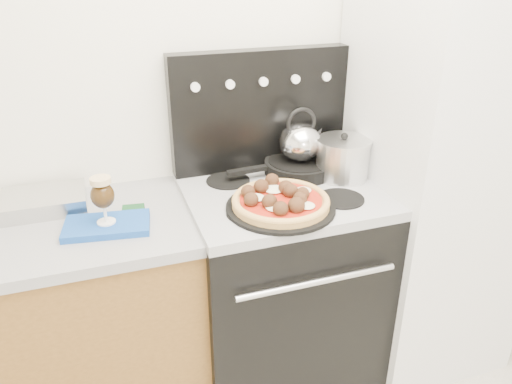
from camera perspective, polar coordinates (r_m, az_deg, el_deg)
name	(u,v)px	position (r m, az deg, el deg)	size (l,w,h in m)	color
room_shell	(403,223)	(1.10, 16.47, -3.41)	(3.52, 3.01, 2.52)	beige
base_cabinet	(5,344)	(2.19, -26.73, -15.29)	(1.45, 0.60, 0.86)	brown
stove_body	(280,289)	(2.23, 2.73, -10.99)	(0.76, 0.65, 0.88)	black
cooktop	(282,194)	(1.99, 3.00, -0.28)	(0.76, 0.65, 0.04)	#ADADB2
backguard	(260,110)	(2.13, 0.41, 9.36)	(0.76, 0.08, 0.50)	black
fridge	(436,163)	(2.28, 19.85, 3.09)	(0.64, 0.68, 1.90)	silver
foil_sheet	(44,201)	(2.02, -23.08, -0.99)	(0.30, 0.22, 0.06)	silver
oven_mitt	(107,226)	(1.81, -16.66, -3.70)	(0.29, 0.17, 0.02)	#1A4DAB
beer_glass	(103,200)	(1.77, -17.06, -0.89)	(0.08, 0.08, 0.17)	#301E0A
pizza_pan	(281,207)	(1.83, 2.83, -1.74)	(0.40, 0.40, 0.01)	#252324
pizza	(281,199)	(1.82, 2.85, -0.84)	(0.36, 0.36, 0.05)	tan
skillet	(299,167)	(2.13, 4.99, 2.90)	(0.30, 0.30, 0.05)	black
tea_kettle	(301,139)	(2.09, 5.12, 6.03)	(0.18, 0.18, 0.19)	silver
stock_pot	(343,160)	(2.09, 9.87, 3.68)	(0.22, 0.22, 0.16)	silver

